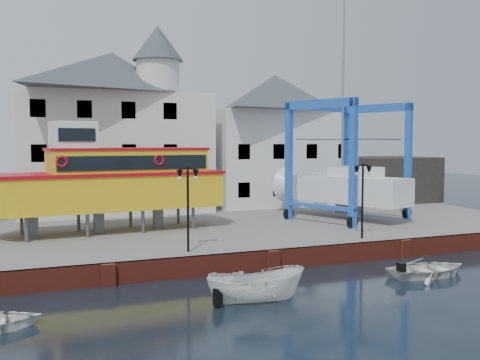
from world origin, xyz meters
name	(u,v)px	position (x,y,z in m)	size (l,w,h in m)	color
ground	(273,270)	(0.00, 0.00, 0.00)	(140.00, 140.00, 0.00)	black
hardstanding	(205,227)	(0.00, 11.00, 0.50)	(44.00, 22.00, 1.00)	slate
quay_wall	(272,260)	(0.00, 0.10, 0.50)	(44.00, 0.47, 1.00)	maroon
building_white_main	(115,129)	(-4.87, 18.39, 7.34)	(14.00, 8.30, 14.00)	silver
building_white_right	(275,139)	(9.00, 19.00, 6.60)	(12.00, 8.00, 11.20)	silver
shed_dark	(382,179)	(19.00, 17.00, 3.00)	(8.00, 7.00, 4.00)	black
lamp_post_left	(188,187)	(-4.00, 1.20, 4.17)	(1.12, 0.32, 4.20)	black
lamp_post_right	(363,181)	(6.00, 1.20, 4.17)	(1.12, 0.32, 4.20)	black
tour_boat	(99,181)	(-7.35, 8.46, 4.07)	(15.23, 5.11, 6.50)	#59595E
travel_lift	(338,181)	(9.16, 8.85, 3.59)	(8.80, 10.55, 15.56)	blue
motorboat_a	(256,302)	(-2.89, -4.59, 0.00)	(1.48, 3.94, 1.52)	white
motorboat_b	(429,276)	(6.42, -3.70, 0.00)	(2.96, 4.15, 0.86)	white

